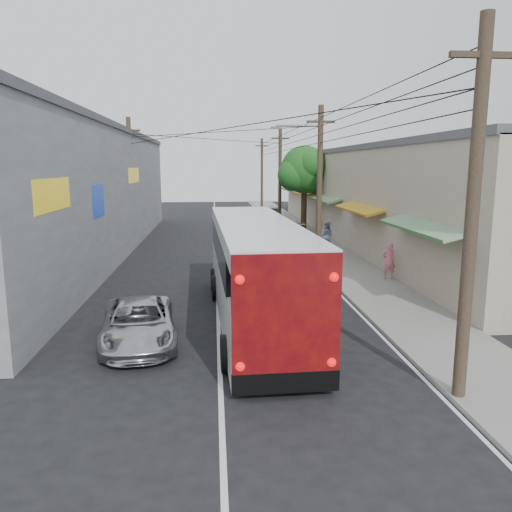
{
  "coord_description": "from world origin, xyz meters",
  "views": [
    {
      "loc": [
        -0.1,
        -11.82,
        5.07
      ],
      "look_at": [
        1.47,
        6.66,
        1.71
      ],
      "focal_mm": 35.0,
      "sensor_mm": 36.0,
      "label": 1
    }
  ],
  "objects": [
    {
      "name": "street_tree",
      "position": [
        6.87,
        26.02,
        4.67
      ],
      "size": [
        4.4,
        4.0,
        6.6
      ],
      "color": "#3F2B19",
      "rests_on": "ground"
    },
    {
      "name": "jeepney",
      "position": [
        -2.31,
        2.19,
        0.62
      ],
      "size": [
        2.6,
        4.66,
        1.23
      ],
      "primitive_type": "imported",
      "rotation": [
        0.0,
        0.0,
        0.13
      ],
      "color": "silver",
      "rests_on": "ground"
    },
    {
      "name": "ground",
      "position": [
        0.0,
        0.0,
        0.0
      ],
      "size": [
        120.0,
        120.0,
        0.0
      ],
      "primitive_type": "plane",
      "color": "black",
      "rests_on": "ground"
    },
    {
      "name": "parked_suv",
      "position": [
        4.6,
        17.39,
        0.74
      ],
      "size": [
        2.64,
        5.31,
        1.48
      ],
      "primitive_type": "imported",
      "rotation": [
        0.0,
        0.0,
        -0.11
      ],
      "color": "gray",
      "rests_on": "ground"
    },
    {
      "name": "building_right",
      "position": [
        10.99,
        22.0,
        3.15
      ],
      "size": [
        7.09,
        40.0,
        6.25
      ],
      "color": "#B3A38E",
      "rests_on": "ground"
    },
    {
      "name": "parked_car_far",
      "position": [
        4.6,
        29.54,
        0.78
      ],
      "size": [
        2.27,
        4.9,
        1.55
      ],
      "primitive_type": "imported",
      "rotation": [
        0.0,
        0.0,
        -0.14
      ],
      "color": "black",
      "rests_on": "ground"
    },
    {
      "name": "coach_bus",
      "position": [
        1.22,
        4.1,
        1.72
      ],
      "size": [
        2.98,
        11.64,
        3.33
      ],
      "rotation": [
        0.0,
        0.0,
        0.03
      ],
      "color": "silver",
      "rests_on": "ground"
    },
    {
      "name": "building_left",
      "position": [
        -8.5,
        18.0,
        3.65
      ],
      "size": [
        7.2,
        36.0,
        7.25
      ],
      "color": "gray",
      "rests_on": "ground"
    },
    {
      "name": "pedestrian_far",
      "position": [
        6.55,
        16.99,
        1.0
      ],
      "size": [
        1.08,
        1.02,
        1.76
      ],
      "primitive_type": "imported",
      "rotation": [
        0.0,
        0.0,
        2.57
      ],
      "color": "#8AA1C9",
      "rests_on": "sidewalk"
    },
    {
      "name": "pedestrian_near",
      "position": [
        7.6,
        9.29,
        0.94
      ],
      "size": [
        0.64,
        0.47,
        1.63
      ],
      "primitive_type": "imported",
      "rotation": [
        0.0,
        0.0,
        3.01
      ],
      "color": "pink",
      "rests_on": "sidewalk"
    },
    {
      "name": "utility_poles",
      "position": [
        3.13,
        20.33,
        4.13
      ],
      "size": [
        11.8,
        45.28,
        8.0
      ],
      "color": "#473828",
      "rests_on": "ground"
    },
    {
      "name": "parked_car_mid",
      "position": [
        4.6,
        26.0,
        0.76
      ],
      "size": [
        1.91,
        4.51,
        1.52
      ],
      "primitive_type": "imported",
      "rotation": [
        0.0,
        0.0,
        -0.02
      ],
      "color": "#222326",
      "rests_on": "ground"
    },
    {
      "name": "sidewalk",
      "position": [
        6.5,
        20.0,
        0.06
      ],
      "size": [
        3.0,
        80.0,
        0.12
      ],
      "primitive_type": "cube",
      "color": "slate",
      "rests_on": "ground"
    }
  ]
}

